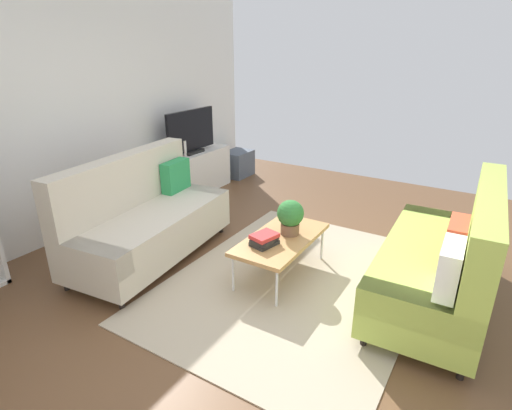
{
  "coord_description": "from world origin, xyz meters",
  "views": [
    {
      "loc": [
        -3.0,
        -1.52,
        2.17
      ],
      "look_at": [
        0.26,
        0.48,
        0.65
      ],
      "focal_mm": 28.47,
      "sensor_mm": 36.0,
      "label": 1
    }
  ],
  "objects": [
    {
      "name": "ground_plane",
      "position": [
        0.0,
        0.0,
        0.0
      ],
      "size": [
        7.68,
        7.68,
        0.0
      ],
      "primitive_type": "plane",
      "color": "brown"
    },
    {
      "name": "wall_far",
      "position": [
        0.0,
        2.8,
        1.45
      ],
      "size": [
        6.4,
        0.12,
        2.9
      ],
      "primitive_type": "cube",
      "color": "white",
      "rests_on": "ground_plane"
    },
    {
      "name": "area_rug",
      "position": [
        0.11,
        -0.07,
        0.01
      ],
      "size": [
        2.9,
        2.2,
        0.01
      ],
      "primitive_type": "cube",
      "color": "tan",
      "rests_on": "ground_plane"
    },
    {
      "name": "couch_beige",
      "position": [
        -0.23,
        1.55,
        0.44
      ],
      "size": [
        1.98,
        1.04,
        1.1
      ],
      "rotation": [
        0.0,
        0.0,
        3.25
      ],
      "color": "beige",
      "rests_on": "ground_plane"
    },
    {
      "name": "couch_green",
      "position": [
        0.45,
        -1.29,
        0.45
      ],
      "size": [
        1.93,
        0.91,
        1.1
      ],
      "rotation": [
        0.0,
        0.0,
        0.04
      ],
      "color": "#A3BC4C",
      "rests_on": "ground_plane"
    },
    {
      "name": "coffee_table",
      "position": [
        0.16,
        0.13,
        0.39
      ],
      "size": [
        1.1,
        0.56,
        0.42
      ],
      "color": "#B7844C",
      "rests_on": "ground_plane"
    },
    {
      "name": "tv_console",
      "position": [
        1.61,
        2.46,
        0.32
      ],
      "size": [
        1.4,
        0.44,
        0.64
      ],
      "primitive_type": "cube",
      "color": "silver",
      "rests_on": "ground_plane"
    },
    {
      "name": "tv",
      "position": [
        1.61,
        2.44,
        0.95
      ],
      "size": [
        1.0,
        0.2,
        0.64
      ],
      "color": "black",
      "rests_on": "tv_console"
    },
    {
      "name": "storage_trunk",
      "position": [
        2.71,
        2.36,
        0.22
      ],
      "size": [
        0.52,
        0.4,
        0.44
      ],
      "primitive_type": "cube",
      "color": "#4C5666",
      "rests_on": "ground_plane"
    },
    {
      "name": "potted_plant",
      "position": [
        0.27,
        0.09,
        0.61
      ],
      "size": [
        0.26,
        0.26,
        0.35
      ],
      "color": "brown",
      "rests_on": "coffee_table"
    },
    {
      "name": "table_book_0",
      "position": [
        -0.07,
        0.19,
        0.44
      ],
      "size": [
        0.28,
        0.23,
        0.03
      ],
      "primitive_type": "cube",
      "rotation": [
        0.0,
        0.0,
        -0.24
      ],
      "color": "#262626",
      "rests_on": "coffee_table"
    },
    {
      "name": "table_book_1",
      "position": [
        -0.07,
        0.19,
        0.47
      ],
      "size": [
        0.25,
        0.19,
        0.04
      ],
      "primitive_type": "cube",
      "rotation": [
        0.0,
        0.0,
        -0.06
      ],
      "color": "#262626",
      "rests_on": "table_book_0"
    },
    {
      "name": "table_book_2",
      "position": [
        -0.07,
        0.19,
        0.51
      ],
      "size": [
        0.28,
        0.24,
        0.04
      ],
      "primitive_type": "cube",
      "rotation": [
        0.0,
        0.0,
        -0.26
      ],
      "color": "red",
      "rests_on": "table_book_1"
    },
    {
      "name": "vase_0",
      "position": [
        1.03,
        2.51,
        0.74
      ],
      "size": [
        0.09,
        0.09,
        0.19
      ],
      "primitive_type": "cylinder",
      "color": "#4C72B2",
      "rests_on": "tv_console"
    },
    {
      "name": "vase_1",
      "position": [
        1.18,
        2.51,
        0.74
      ],
      "size": [
        0.09,
        0.09,
        0.19
      ],
      "primitive_type": "cylinder",
      "color": "#4C72B2",
      "rests_on": "tv_console"
    },
    {
      "name": "bottle_0",
      "position": [
        1.32,
        2.42,
        0.73
      ],
      "size": [
        0.05,
        0.05,
        0.19
      ],
      "primitive_type": "cylinder",
      "color": "red",
      "rests_on": "tv_console"
    },
    {
      "name": "bottle_1",
      "position": [
        1.42,
        2.42,
        0.75
      ],
      "size": [
        0.05,
        0.05,
        0.22
      ],
      "primitive_type": "cylinder",
      "color": "silver",
      "rests_on": "tv_console"
    }
  ]
}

